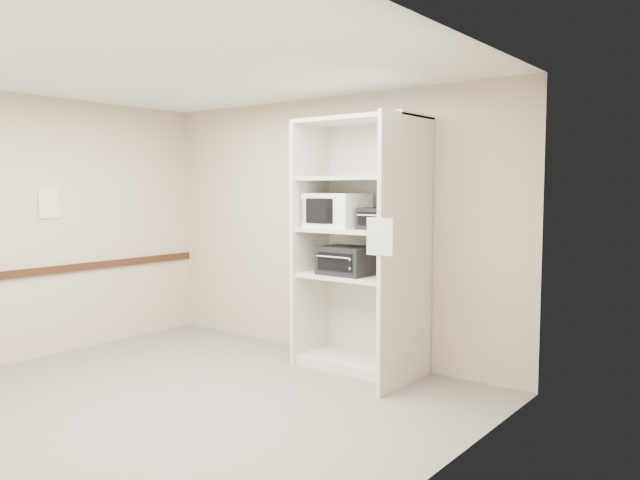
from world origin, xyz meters
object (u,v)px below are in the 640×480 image
Objects in this scene: shelving_unit at (364,254)px; toaster_oven_lower at (347,261)px; microwave at (337,210)px; toaster_oven_upper at (379,219)px.

toaster_oven_lower is at bearing -159.98° from shelving_unit.
shelving_unit is 0.51m from microwave.
microwave is 1.13× the size of toaster_oven_lower.
shelving_unit reaches higher than toaster_oven_upper.
toaster_oven_lower is at bearing -10.94° from microwave.
toaster_oven_upper is 0.54m from toaster_oven_lower.
shelving_unit is 6.93× the size of toaster_oven_upper.
toaster_oven_upper is (0.49, -0.00, -0.07)m from microwave.
microwave is 0.50m from toaster_oven_lower.
toaster_oven_lower is (-0.17, -0.06, -0.07)m from shelving_unit.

